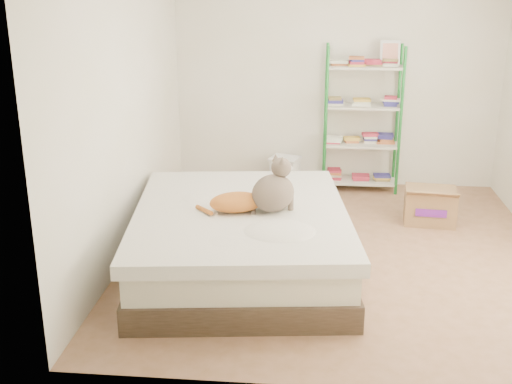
# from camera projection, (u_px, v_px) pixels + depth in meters

# --- Properties ---
(room) EXTENTS (3.81, 4.21, 2.61)m
(room) POSITION_uv_depth(u_px,v_px,m) (343.00, 113.00, 5.53)
(room) COLOR tan
(room) RESTS_ON ground
(bed) EXTENTS (2.02, 2.40, 0.56)m
(bed) POSITION_uv_depth(u_px,v_px,m) (241.00, 240.00, 5.47)
(bed) COLOR #4E3D2E
(bed) RESTS_ON ground
(orange_cat) EXTENTS (0.59, 0.42, 0.21)m
(orange_cat) POSITION_uv_depth(u_px,v_px,m) (236.00, 200.00, 5.29)
(orange_cat) COLOR #C15524
(orange_cat) RESTS_ON bed
(grey_cat) EXTENTS (0.52, 0.51, 0.46)m
(grey_cat) POSITION_uv_depth(u_px,v_px,m) (273.00, 185.00, 5.27)
(grey_cat) COLOR brown
(grey_cat) RESTS_ON bed
(shelf_unit) EXTENTS (0.88, 0.36, 1.74)m
(shelf_unit) POSITION_uv_depth(u_px,v_px,m) (362.00, 120.00, 7.43)
(shelf_unit) COLOR #228733
(shelf_unit) RESTS_ON ground
(cardboard_box) EXTENTS (0.55, 0.54, 0.41)m
(cardboard_box) POSITION_uv_depth(u_px,v_px,m) (430.00, 206.00, 6.60)
(cardboard_box) COLOR olive
(cardboard_box) RESTS_ON ground
(white_bin) EXTENTS (0.40, 0.38, 0.38)m
(white_bin) POSITION_uv_depth(u_px,v_px,m) (285.00, 172.00, 7.69)
(white_bin) COLOR white
(white_bin) RESTS_ON ground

